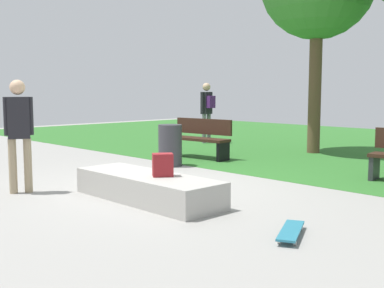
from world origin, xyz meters
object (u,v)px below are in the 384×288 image
(skateboard_spare, at_px, (291,231))
(park_bench_far_left, at_px, (200,137))
(skater_performing_trick, at_px, (19,127))
(pedestrian_with_backpack, at_px, (207,107))
(trash_bin, at_px, (170,145))
(backpack_on_ledge, at_px, (163,165))
(concrete_ledge, at_px, (147,187))

(skateboard_spare, xyz_separation_m, park_bench_far_left, (-5.04, 3.63, 0.42))
(skater_performing_trick, relative_size, pedestrian_with_backpack, 0.97)
(skateboard_spare, bearing_deg, pedestrian_with_backpack, 139.73)
(park_bench_far_left, height_order, trash_bin, park_bench_far_left)
(skateboard_spare, height_order, pedestrian_with_backpack, pedestrian_with_backpack)
(backpack_on_ledge, relative_size, park_bench_far_left, 0.20)
(park_bench_far_left, bearing_deg, backpack_on_ledge, -51.34)
(skater_performing_trick, height_order, trash_bin, skater_performing_trick)
(backpack_on_ledge, distance_m, skater_performing_trick, 2.37)
(skateboard_spare, height_order, trash_bin, trash_bin)
(skateboard_spare, bearing_deg, backpack_on_ledge, 178.66)
(trash_bin, bearing_deg, park_bench_far_left, 108.09)
(trash_bin, bearing_deg, pedestrian_with_backpack, 124.50)
(skater_performing_trick, relative_size, trash_bin, 2.00)
(skater_performing_trick, height_order, park_bench_far_left, skater_performing_trick)
(park_bench_far_left, height_order, pedestrian_with_backpack, pedestrian_with_backpack)
(backpack_on_ledge, height_order, skateboard_spare, backpack_on_ledge)
(pedestrian_with_backpack, bearing_deg, skater_performing_trick, -67.36)
(park_bench_far_left, relative_size, pedestrian_with_backpack, 0.92)
(skater_performing_trick, distance_m, skateboard_spare, 4.44)
(backpack_on_ledge, bearing_deg, skateboard_spare, -56.86)
(skateboard_spare, bearing_deg, trash_bin, 153.04)
(backpack_on_ledge, relative_size, skateboard_spare, 0.40)
(concrete_ledge, xyz_separation_m, park_bench_far_left, (-2.60, 3.65, 0.29))
(park_bench_far_left, bearing_deg, skater_performing_trick, -79.90)
(trash_bin, bearing_deg, backpack_on_ledge, -43.23)
(concrete_ledge, xyz_separation_m, backpack_on_ledge, (0.26, 0.07, 0.35))
(skateboard_spare, height_order, park_bench_far_left, park_bench_far_left)
(backpack_on_ledge, distance_m, skateboard_spare, 2.22)
(backpack_on_ledge, bearing_deg, park_bench_far_left, 73.14)
(backpack_on_ledge, xyz_separation_m, trash_bin, (-2.44, 2.30, -0.10))
(concrete_ledge, relative_size, skater_performing_trick, 1.42)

